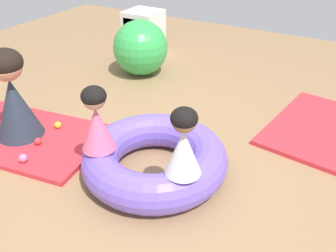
{
  "coord_description": "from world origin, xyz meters",
  "views": [
    {
      "loc": [
        1.33,
        -1.95,
        1.78
      ],
      "look_at": [
        0.11,
        0.18,
        0.32
      ],
      "focal_mm": 40.17,
      "sensor_mm": 36.0,
      "label": 1
    }
  ],
  "objects": [
    {
      "name": "play_ball_yellow",
      "position": [
        -0.96,
        0.06,
        0.07
      ],
      "size": [
        0.06,
        0.06,
        0.06
      ],
      "primitive_type": "sphere",
      "color": "yellow",
      "rests_on": "gym_mat_near_left"
    },
    {
      "name": "storage_cube",
      "position": [
        -1.43,
        2.19,
        0.28
      ],
      "size": [
        0.44,
        0.44,
        0.56
      ],
      "color": "white",
      "rests_on": "ground"
    },
    {
      "name": "exercise_ball_large",
      "position": [
        -1.05,
        1.55,
        0.32
      ],
      "size": [
        0.64,
        0.64,
        0.64
      ],
      "primitive_type": "sphere",
      "color": "green",
      "rests_on": "ground"
    },
    {
      "name": "play_ball_red",
      "position": [
        -0.91,
        -0.22,
        0.07
      ],
      "size": [
        0.06,
        0.06,
        0.06
      ],
      "primitive_type": "sphere",
      "color": "red",
      "rests_on": "gym_mat_near_left"
    },
    {
      "name": "child_in_pink",
      "position": [
        -0.2,
        -0.27,
        0.51
      ],
      "size": [
        0.26,
        0.26,
        0.48
      ],
      "rotation": [
        0.0,
        0.0,
        3.2
      ],
      "color": "#E5608E",
      "rests_on": "inflatable_cushion"
    },
    {
      "name": "adult_seated",
      "position": [
        -1.16,
        -0.18,
        0.42
      ],
      "size": [
        0.5,
        0.5,
        0.77
      ],
      "rotation": [
        0.0,
        0.0,
        5.96
      ],
      "color": "#232D3D",
      "rests_on": "gym_mat_near_left"
    },
    {
      "name": "play_ball_green",
      "position": [
        -1.37,
        0.04,
        0.09
      ],
      "size": [
        0.11,
        0.11,
        0.11
      ],
      "primitive_type": "sphere",
      "color": "green",
      "rests_on": "gym_mat_near_left"
    },
    {
      "name": "inflatable_cushion",
      "position": [
        0.11,
        -0.02,
        0.14
      ],
      "size": [
        1.09,
        1.09,
        0.28
      ],
      "primitive_type": "torus",
      "color": "#7056D1",
      "rests_on": "ground"
    },
    {
      "name": "ground_plane",
      "position": [
        0.0,
        0.0,
        0.0
      ],
      "size": [
        8.0,
        8.0,
        0.0
      ],
      "primitive_type": "plane",
      "color": "#93704C"
    },
    {
      "name": "child_in_white",
      "position": [
        0.45,
        -0.22,
        0.5
      ],
      "size": [
        0.32,
        0.32,
        0.47
      ],
      "rotation": [
        0.0,
        0.0,
        1.13
      ],
      "color": "white",
      "rests_on": "inflatable_cushion"
    },
    {
      "name": "gym_mat_near_left",
      "position": [
        -1.16,
        -0.18,
        0.02
      ],
      "size": [
        1.54,
        1.05,
        0.04
      ],
      "primitive_type": "cube",
      "rotation": [
        0.0,
        0.0,
        0.14
      ],
      "color": "red",
      "rests_on": "ground"
    },
    {
      "name": "play_ball_pink",
      "position": [
        -0.82,
        -0.46,
        0.07
      ],
      "size": [
        0.07,
        0.07,
        0.07
      ],
      "primitive_type": "sphere",
      "color": "pink",
      "rests_on": "gym_mat_near_left"
    }
  ]
}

